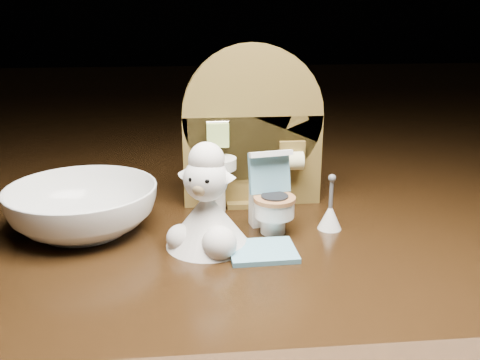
# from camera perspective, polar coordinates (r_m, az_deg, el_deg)

# --- Properties ---
(backdrop_panel) EXTENTS (0.13, 0.05, 0.15)m
(backdrop_panel) POSITION_cam_1_polar(r_m,az_deg,el_deg) (0.50, 1.26, 4.65)
(backdrop_panel) COLOR brown
(backdrop_panel) RESTS_ON ground
(toy_toilet) EXTENTS (0.04, 0.05, 0.07)m
(toy_toilet) POSITION_cam_1_polar(r_m,az_deg,el_deg) (0.45, 3.32, -2.30)
(toy_toilet) COLOR white
(toy_toilet) RESTS_ON ground
(bath_mat) EXTENTS (0.05, 0.04, 0.00)m
(bath_mat) POSITION_cam_1_polar(r_m,az_deg,el_deg) (0.42, 2.41, -7.60)
(bath_mat) COLOR #62A0B8
(bath_mat) RESTS_ON ground
(toilet_brush) EXTENTS (0.02, 0.02, 0.05)m
(toilet_brush) POSITION_cam_1_polar(r_m,az_deg,el_deg) (0.46, 9.58, -3.66)
(toilet_brush) COLOR white
(toilet_brush) RESTS_ON ground
(plush_lamb) EXTENTS (0.07, 0.07, 0.09)m
(plush_lamb) POSITION_cam_1_polar(r_m,az_deg,el_deg) (0.42, -3.55, -3.29)
(plush_lamb) COLOR silver
(plush_lamb) RESTS_ON ground
(ceramic_bowl) EXTENTS (0.15, 0.15, 0.04)m
(ceramic_bowl) POSITION_cam_1_polar(r_m,az_deg,el_deg) (0.47, -16.42, -2.95)
(ceramic_bowl) COLOR white
(ceramic_bowl) RESTS_ON ground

